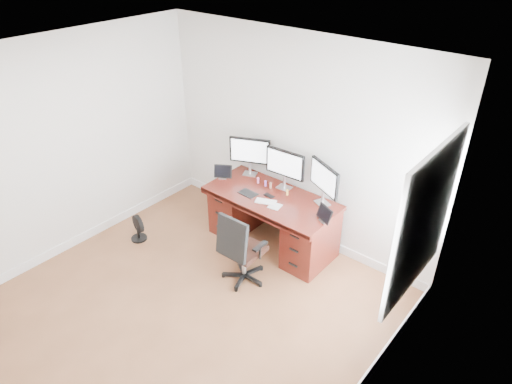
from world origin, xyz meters
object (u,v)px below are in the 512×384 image
Objects in this scene: floor_fan at (138,228)px; desk at (272,218)px; monitor_center at (285,165)px; keyboard at (266,202)px; office_chair at (241,259)px.

desk is at bearing 49.38° from floor_fan.
floor_fan is 2.15m from monitor_center.
desk is at bearing 77.17° from keyboard.
keyboard is (0.03, -0.18, 0.36)m from desk.
keyboard is (0.03, -0.42, -0.33)m from monitor_center.
keyboard is at bearing 101.00° from office_chair.
office_chair is (0.17, -0.80, -0.09)m from desk.
floor_fan is (-1.60, -0.28, -0.13)m from office_chair.
keyboard is at bearing -88.77° from monitor_center.
floor_fan is 1.43× the size of keyboard.
monitor_center is at bearing 89.98° from desk.
office_chair is at bearing -100.88° from keyboard.
keyboard reaches higher than desk.
office_chair is 0.77m from keyboard.
desk is 0.40m from keyboard.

